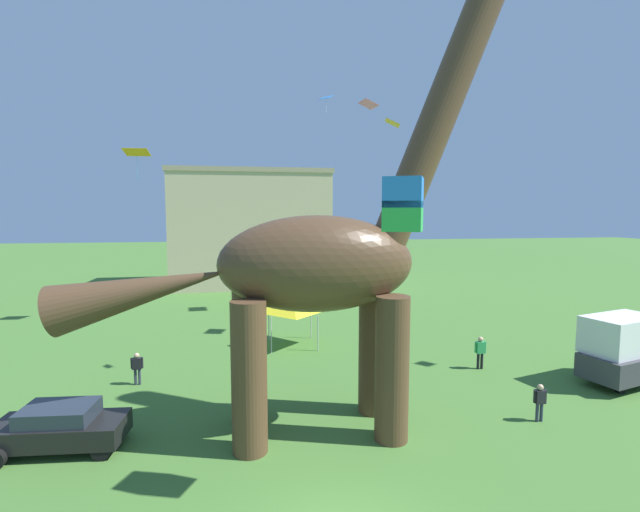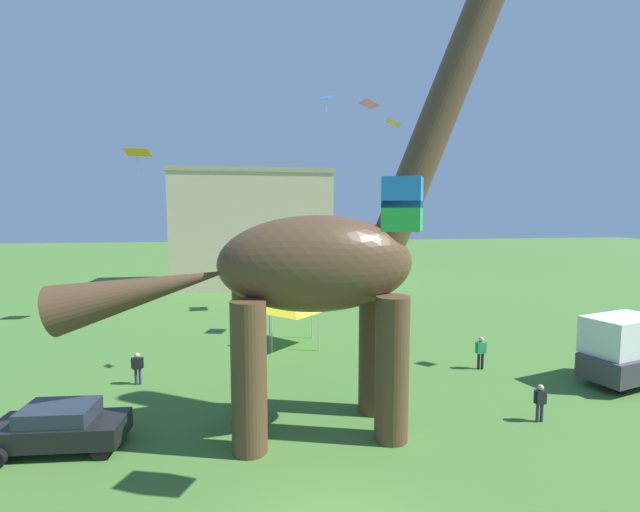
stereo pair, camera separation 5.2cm
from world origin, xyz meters
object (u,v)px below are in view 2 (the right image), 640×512
Objects in this scene: parked_sedan_left at (60,427)px; kite_drifting at (327,98)px; dinosaur_sculpture at (315,264)px; kite_mid_center at (369,104)px; person_strolling_adult at (138,365)px; parked_box_truck at (634,348)px; kite_trailing at (393,123)px; person_near_flyer at (481,350)px; kite_apex at (311,257)px; person_vendor_side at (540,399)px; kite_near_high at (138,152)px; kite_far_right at (403,204)px; festival_canopy_tent at (293,304)px.

kite_drifting reaches higher than parked_sedan_left.
dinosaur_sculpture is 21.85m from kite_mid_center.
kite_drifting is (8.87, -0.48, 12.39)m from person_strolling_adult.
kite_trailing is at bearing 119.34° from parked_box_truck.
person_near_flyer is at bearing -93.42° from person_strolling_adult.
kite_drifting is 14.38m from kite_mid_center.
dinosaur_sculpture reaches higher than kite_apex.
kite_near_high is at bearing -9.95° from person_vendor_side.
parked_sedan_left is at bearing -151.53° from dinosaur_sculpture.
dinosaur_sculpture is at bearing -104.62° from kite_drifting.
person_vendor_side is at bearing -39.44° from kite_drifting.
person_strolling_adult is at bearing -139.36° from kite_mid_center.
person_vendor_side is (-6.95, -2.92, -0.75)m from parked_box_truck.
dinosaur_sculpture is 12.20× the size of kite_apex.
person_vendor_side is 21.62m from kite_apex.
kite_mid_center is at bearing -50.46° from person_strolling_adult.
parked_sedan_left is at bearing -152.87° from kite_drifting.
kite_near_high is at bearing 157.48° from kite_trailing.
person_vendor_side is 1.05× the size of kite_apex.
kite_far_right is at bearing -169.29° from parked_box_truck.
festival_canopy_tent is 2.28× the size of kite_far_right.
kite_trailing is (-2.77, 6.32, 12.50)m from person_near_flyer.
parked_box_truck is 21.95m from kite_apex.
person_near_flyer is 14.67m from kite_drifting.
parked_box_truck reaches higher than person_vendor_side.
kite_near_high is 17.37m from kite_mid_center.
kite_far_right is (10.32, -4.61, 7.41)m from parked_sedan_left.
kite_apex is at bearing -38.33° from person_vendor_side.
kite_trailing is at bearing -65.25° from kite_apex.
kite_near_high is at bearing 143.79° from festival_canopy_tent.
parked_box_truck is at bearing 9.62° from parked_sedan_left.
kite_far_right reaches higher than person_near_flyer.
kite_apex reaches higher than festival_canopy_tent.
parked_sedan_left is 5.77m from person_strolling_adult.
person_strolling_adult is 17.74m from kite_apex.
kite_far_right is (1.60, -4.58, 2.03)m from dinosaur_sculpture.
person_near_flyer is at bearing -61.87° from person_vendor_side.
person_vendor_side is 0.68× the size of kite_near_high.
kite_drifting reaches higher than kite_near_high.
person_strolling_adult is 15.24m from kite_drifting.
kite_trailing reaches higher than person_near_flyer.
festival_canopy_tent is (0.29, 10.69, -3.64)m from dinosaur_sculpture.
parked_box_truck is 2.73× the size of kite_near_high.
kite_drifting is at bearing 31.80° from parked_sedan_left.
kite_apex is (2.45, 9.03, 1.90)m from festival_canopy_tent.
kite_near_high is at bearing 163.68° from person_near_flyer.
kite_trailing is at bearing 88.38° from dinosaur_sculpture.
festival_canopy_tent is at bearing 165.93° from person_near_flyer.
parked_box_truck is 31.95m from kite_near_high.
kite_apex is at bearing 74.85° from festival_canopy_tent.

